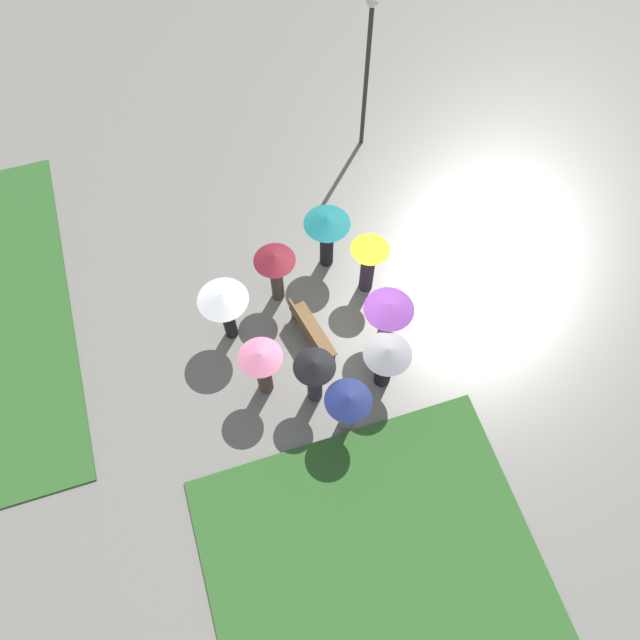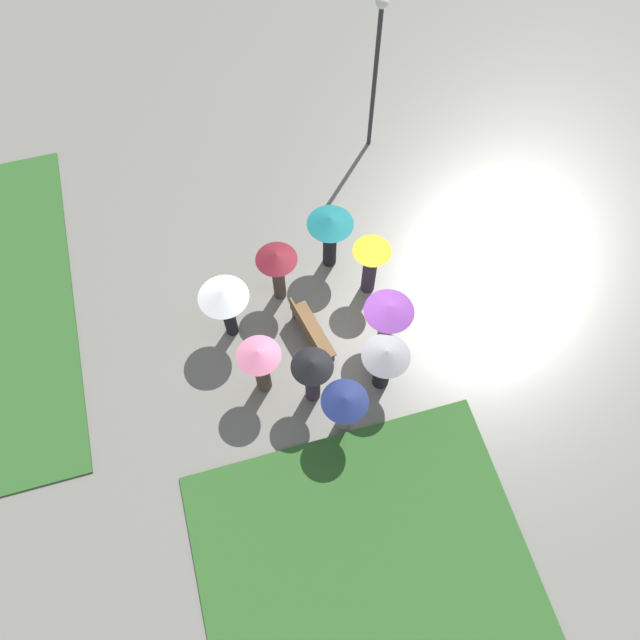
{
  "view_description": "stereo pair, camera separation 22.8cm",
  "coord_description": "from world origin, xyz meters",
  "px_view_note": "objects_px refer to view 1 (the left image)",
  "views": [
    {
      "loc": [
        -6.5,
        2.72,
        14.0
      ],
      "look_at": [
        -0.05,
        0.67,
        1.09
      ],
      "focal_mm": 35.0,
      "sensor_mm": 36.0,
      "label": 1
    },
    {
      "loc": [
        -6.56,
        2.5,
        14.0
      ],
      "look_at": [
        -0.05,
        0.67,
        1.09
      ],
      "focal_mm": 35.0,
      "sensor_mm": 36.0,
      "label": 2
    }
  ],
  "objects_px": {
    "crowd_person_yellow": "(369,260)",
    "crowd_person_white": "(224,303)",
    "crowd_person_teal": "(327,229)",
    "crowd_person_pink": "(262,365)",
    "crowd_person_black": "(315,374)",
    "crowd_person_maroon": "(275,267)",
    "park_bench": "(310,331)",
    "crowd_person_grey": "(386,358)",
    "crowd_person_navy": "(348,405)",
    "lamp_post": "(368,57)",
    "crowd_person_purple": "(388,313)"
  },
  "relations": [
    {
      "from": "crowd_person_yellow",
      "to": "crowd_person_white",
      "type": "relative_size",
      "value": 0.97
    },
    {
      "from": "crowd_person_teal",
      "to": "crowd_person_pink",
      "type": "bearing_deg",
      "value": 169.01
    },
    {
      "from": "crowd_person_black",
      "to": "crowd_person_maroon",
      "type": "distance_m",
      "value": 2.9
    },
    {
      "from": "park_bench",
      "to": "crowd_person_white",
      "type": "height_order",
      "value": "crowd_person_white"
    },
    {
      "from": "crowd_person_grey",
      "to": "crowd_person_navy",
      "type": "bearing_deg",
      "value": 123.61
    },
    {
      "from": "lamp_post",
      "to": "crowd_person_black",
      "type": "bearing_deg",
      "value": 152.81
    },
    {
      "from": "crowd_person_maroon",
      "to": "crowd_person_grey",
      "type": "bearing_deg",
      "value": -44.83
    },
    {
      "from": "lamp_post",
      "to": "crowd_person_purple",
      "type": "distance_m",
      "value": 6.75
    },
    {
      "from": "crowd_person_yellow",
      "to": "lamp_post",
      "type": "bearing_deg",
      "value": -144.39
    },
    {
      "from": "lamp_post",
      "to": "crowd_person_pink",
      "type": "relative_size",
      "value": 2.46
    },
    {
      "from": "lamp_post",
      "to": "crowd_person_maroon",
      "type": "relative_size",
      "value": 2.51
    },
    {
      "from": "crowd_person_maroon",
      "to": "crowd_person_purple",
      "type": "xyz_separation_m",
      "value": [
        -1.98,
        -2.14,
        -0.03
      ]
    },
    {
      "from": "crowd_person_pink",
      "to": "crowd_person_teal",
      "type": "distance_m",
      "value": 3.87
    },
    {
      "from": "lamp_post",
      "to": "crowd_person_maroon",
      "type": "distance_m",
      "value": 6.0
    },
    {
      "from": "crowd_person_navy",
      "to": "crowd_person_teal",
      "type": "bearing_deg",
      "value": 13.9
    },
    {
      "from": "park_bench",
      "to": "crowd_person_grey",
      "type": "distance_m",
      "value": 2.17
    },
    {
      "from": "park_bench",
      "to": "crowd_person_purple",
      "type": "distance_m",
      "value": 2.02
    },
    {
      "from": "crowd_person_purple",
      "to": "crowd_person_pink",
      "type": "bearing_deg",
      "value": -156.99
    },
    {
      "from": "lamp_post",
      "to": "crowd_person_navy",
      "type": "bearing_deg",
      "value": 158.21
    },
    {
      "from": "park_bench",
      "to": "crowd_person_yellow",
      "type": "height_order",
      "value": "crowd_person_yellow"
    },
    {
      "from": "crowd_person_pink",
      "to": "crowd_person_white",
      "type": "relative_size",
      "value": 0.97
    },
    {
      "from": "crowd_person_maroon",
      "to": "crowd_person_white",
      "type": "xyz_separation_m",
      "value": [
        -0.7,
        1.41,
        0.17
      ]
    },
    {
      "from": "crowd_person_yellow",
      "to": "crowd_person_maroon",
      "type": "height_order",
      "value": "crowd_person_yellow"
    },
    {
      "from": "crowd_person_black",
      "to": "crowd_person_grey",
      "type": "distance_m",
      "value": 1.65
    },
    {
      "from": "crowd_person_teal",
      "to": "crowd_person_maroon",
      "type": "height_order",
      "value": "crowd_person_teal"
    },
    {
      "from": "crowd_person_black",
      "to": "park_bench",
      "type": "bearing_deg",
      "value": 61.63
    },
    {
      "from": "park_bench",
      "to": "lamp_post",
      "type": "distance_m",
      "value": 7.2
    },
    {
      "from": "crowd_person_navy",
      "to": "crowd_person_maroon",
      "type": "distance_m",
      "value": 3.82
    },
    {
      "from": "crowd_person_maroon",
      "to": "crowd_person_grey",
      "type": "distance_m",
      "value": 3.47
    },
    {
      "from": "park_bench",
      "to": "crowd_person_pink",
      "type": "bearing_deg",
      "value": 110.59
    },
    {
      "from": "crowd_person_teal",
      "to": "crowd_person_grey",
      "type": "bearing_deg",
      "value": -147.65
    },
    {
      "from": "crowd_person_pink",
      "to": "crowd_person_navy",
      "type": "height_order",
      "value": "crowd_person_pink"
    },
    {
      "from": "crowd_person_pink",
      "to": "crowd_person_black",
      "type": "distance_m",
      "value": 1.19
    },
    {
      "from": "crowd_person_teal",
      "to": "crowd_person_purple",
      "type": "relative_size",
      "value": 1.08
    },
    {
      "from": "crowd_person_teal",
      "to": "crowd_person_white",
      "type": "relative_size",
      "value": 0.97
    },
    {
      "from": "crowd_person_yellow",
      "to": "crowd_person_navy",
      "type": "relative_size",
      "value": 1.13
    },
    {
      "from": "park_bench",
      "to": "crowd_person_white",
      "type": "xyz_separation_m",
      "value": [
        0.77,
        1.82,
        1.09
      ]
    },
    {
      "from": "crowd_person_purple",
      "to": "crowd_person_grey",
      "type": "height_order",
      "value": "crowd_person_purple"
    },
    {
      "from": "crowd_person_pink",
      "to": "crowd_person_navy",
      "type": "bearing_deg",
      "value": 143.45
    },
    {
      "from": "crowd_person_black",
      "to": "crowd_person_white",
      "type": "distance_m",
      "value": 2.67
    },
    {
      "from": "crowd_person_yellow",
      "to": "park_bench",
      "type": "bearing_deg",
      "value": -6.33
    },
    {
      "from": "crowd_person_black",
      "to": "crowd_person_purple",
      "type": "height_order",
      "value": "crowd_person_black"
    },
    {
      "from": "crowd_person_pink",
      "to": "crowd_person_black",
      "type": "bearing_deg",
      "value": 159.13
    },
    {
      "from": "lamp_post",
      "to": "crowd_person_teal",
      "type": "height_order",
      "value": "lamp_post"
    },
    {
      "from": "crowd_person_purple",
      "to": "crowd_person_white",
      "type": "bearing_deg",
      "value": 176.48
    },
    {
      "from": "park_bench",
      "to": "crowd_person_grey",
      "type": "xyz_separation_m",
      "value": [
        -1.54,
        -1.32,
        0.78
      ]
    },
    {
      "from": "crowd_person_maroon",
      "to": "lamp_post",
      "type": "bearing_deg",
      "value": 64.14
    },
    {
      "from": "crowd_person_teal",
      "to": "crowd_person_navy",
      "type": "xyz_separation_m",
      "value": [
        -4.41,
        0.95,
        -0.21
      ]
    },
    {
      "from": "crowd_person_maroon",
      "to": "crowd_person_grey",
      "type": "height_order",
      "value": "crowd_person_maroon"
    },
    {
      "from": "crowd_person_yellow",
      "to": "crowd_person_pink",
      "type": "relative_size",
      "value": 1.0
    }
  ]
}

